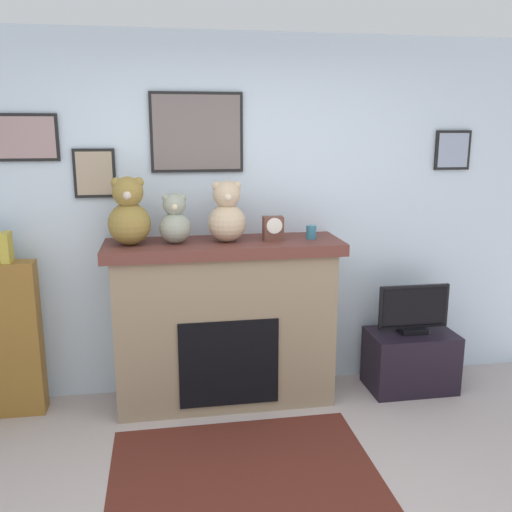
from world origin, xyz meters
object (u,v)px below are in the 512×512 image
(bookshelf, at_px, (5,334))
(mantel_clock, at_px, (273,228))
(fireplace, at_px, (225,322))
(candle_jar, at_px, (311,232))
(teddy_bear_tan, at_px, (175,221))
(teddy_bear_cream, at_px, (129,214))
(television, at_px, (414,310))
(tv_stand, at_px, (410,360))
(teddy_bear_grey, at_px, (227,214))

(bookshelf, bearing_deg, mantel_clock, -2.01)
(fireplace, height_order, bookshelf, bookshelf)
(candle_jar, xyz_separation_m, teddy_bear_tan, (-0.95, -0.00, 0.11))
(candle_jar, distance_m, teddy_bear_cream, 1.26)
(candle_jar, xyz_separation_m, mantel_clock, (-0.27, -0.00, 0.04))
(television, height_order, teddy_bear_tan, teddy_bear_tan)
(teddy_bear_cream, bearing_deg, television, -1.07)
(teddy_bear_tan, bearing_deg, mantel_clock, -0.10)
(bookshelf, distance_m, tv_stand, 2.93)
(mantel_clock, xyz_separation_m, teddy_bear_cream, (-0.97, 0.00, 0.12))
(candle_jar, relative_size, teddy_bear_tan, 0.28)
(tv_stand, distance_m, teddy_bear_grey, 1.80)
(candle_jar, xyz_separation_m, teddy_bear_cream, (-1.25, -0.00, 0.16))
(teddy_bear_cream, bearing_deg, bookshelf, 175.82)
(fireplace, height_order, teddy_bear_cream, teddy_bear_cream)
(teddy_bear_tan, bearing_deg, teddy_bear_grey, -0.02)
(bookshelf, distance_m, television, 2.91)
(mantel_clock, xyz_separation_m, teddy_bear_tan, (-0.67, 0.00, 0.07))
(mantel_clock, distance_m, teddy_bear_grey, 0.34)
(tv_stand, relative_size, teddy_bear_grey, 1.53)
(tv_stand, distance_m, candle_jar, 1.28)
(bookshelf, distance_m, teddy_bear_grey, 1.71)
(bookshelf, xyz_separation_m, teddy_bear_cream, (0.87, -0.06, 0.80))
(teddy_bear_tan, bearing_deg, tv_stand, -1.21)
(television, relative_size, teddy_bear_tan, 1.57)
(television, distance_m, teddy_bear_grey, 1.58)
(teddy_bear_grey, bearing_deg, teddy_bear_tan, 179.98)
(teddy_bear_tan, relative_size, teddy_bear_grey, 0.82)
(bookshelf, height_order, tv_stand, bookshelf)
(fireplace, bearing_deg, teddy_bear_grey, -38.36)
(bookshelf, relative_size, tv_stand, 2.00)
(tv_stand, height_order, television, television)
(teddy_bear_cream, bearing_deg, candle_jar, 0.03)
(television, bearing_deg, teddy_bear_cream, 178.93)
(tv_stand, bearing_deg, fireplace, 177.77)
(mantel_clock, relative_size, teddy_bear_tan, 0.48)
(teddy_bear_tan, bearing_deg, bookshelf, 176.90)
(bookshelf, relative_size, candle_jar, 13.48)
(tv_stand, xyz_separation_m, candle_jar, (-0.79, 0.04, 1.01))
(bookshelf, distance_m, mantel_clock, 1.96)
(tv_stand, height_order, candle_jar, candle_jar)
(tv_stand, bearing_deg, teddy_bear_cream, 178.97)
(fireplace, relative_size, candle_jar, 17.15)
(fireplace, relative_size, bookshelf, 1.27)
(tv_stand, distance_m, teddy_bear_tan, 2.07)
(fireplace, height_order, teddy_bear_grey, teddy_bear_grey)
(tv_stand, distance_m, television, 0.40)
(fireplace, distance_m, teddy_bear_cream, 1.01)
(tv_stand, xyz_separation_m, television, (0.00, -0.00, 0.40))
(candle_jar, height_order, teddy_bear_cream, teddy_bear_cream)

